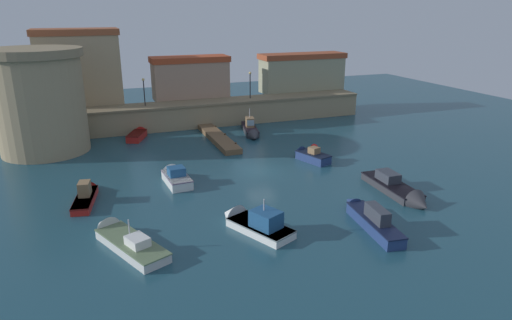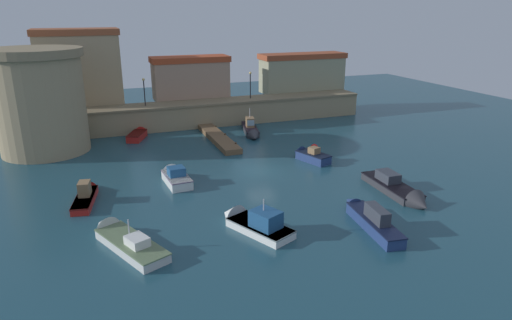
{
  "view_description": "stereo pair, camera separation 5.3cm",
  "coord_description": "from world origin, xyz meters",
  "px_view_note": "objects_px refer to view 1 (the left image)",
  "views": [
    {
      "loc": [
        -13.97,
        -35.39,
        13.7
      ],
      "look_at": [
        0.0,
        1.33,
        0.6
      ],
      "focal_mm": 31.91,
      "sensor_mm": 36.0,
      "label": 1
    },
    {
      "loc": [
        -13.92,
        -35.41,
        13.7
      ],
      "look_at": [
        0.0,
        1.33,
        0.6
      ],
      "focal_mm": 31.91,
      "sensor_mm": 36.0,
      "label": 2
    }
  ],
  "objects_px": {
    "quay_lamp_0": "(144,87)",
    "moored_boat_2": "(251,130)",
    "moored_boat_0": "(309,155)",
    "moored_boat_5": "(87,194)",
    "moored_boat_3": "(138,134)",
    "mooring_buoy_0": "(314,148)",
    "moored_boat_4": "(122,238)",
    "moored_boat_1": "(400,190)",
    "moored_boat_7": "(369,217)",
    "moored_boat_6": "(251,222)",
    "fortress_tower": "(40,101)",
    "moored_boat_8": "(175,176)",
    "quay_lamp_1": "(250,81)"
  },
  "relations": [
    {
      "from": "moored_boat_4",
      "to": "mooring_buoy_0",
      "type": "distance_m",
      "value": 24.82
    },
    {
      "from": "quay_lamp_1",
      "to": "moored_boat_3",
      "type": "xyz_separation_m",
      "value": [
        -14.51,
        -3.33,
        -4.74
      ]
    },
    {
      "from": "mooring_buoy_0",
      "to": "moored_boat_4",
      "type": "bearing_deg",
      "value": -145.86
    },
    {
      "from": "moored_boat_1",
      "to": "moored_boat_3",
      "type": "distance_m",
      "value": 29.24
    },
    {
      "from": "mooring_buoy_0",
      "to": "moored_boat_3",
      "type": "bearing_deg",
      "value": 148.25
    },
    {
      "from": "moored_boat_5",
      "to": "moored_boat_8",
      "type": "relative_size",
      "value": 1.24
    },
    {
      "from": "fortress_tower",
      "to": "moored_boat_7",
      "type": "relative_size",
      "value": 1.4
    },
    {
      "from": "moored_boat_3",
      "to": "moored_boat_5",
      "type": "xyz_separation_m",
      "value": [
        -5.8,
        -16.11,
        0.0
      ]
    },
    {
      "from": "quay_lamp_0",
      "to": "moored_boat_0",
      "type": "relative_size",
      "value": 0.72
    },
    {
      "from": "quay_lamp_0",
      "to": "moored_boat_6",
      "type": "bearing_deg",
      "value": -84.47
    },
    {
      "from": "moored_boat_2",
      "to": "mooring_buoy_0",
      "type": "xyz_separation_m",
      "value": [
        4.29,
        -7.37,
        -0.47
      ]
    },
    {
      "from": "moored_boat_1",
      "to": "moored_boat_8",
      "type": "distance_m",
      "value": 18.08
    },
    {
      "from": "moored_boat_2",
      "to": "moored_boat_8",
      "type": "height_order",
      "value": "moored_boat_2"
    },
    {
      "from": "moored_boat_6",
      "to": "moored_boat_8",
      "type": "bearing_deg",
      "value": -8.38
    },
    {
      "from": "moored_boat_1",
      "to": "fortress_tower",
      "type": "bearing_deg",
      "value": -127.64
    },
    {
      "from": "moored_boat_2",
      "to": "moored_boat_3",
      "type": "height_order",
      "value": "moored_boat_2"
    },
    {
      "from": "quay_lamp_0",
      "to": "moored_boat_5",
      "type": "bearing_deg",
      "value": -110.32
    },
    {
      "from": "moored_boat_1",
      "to": "moored_boat_5",
      "type": "bearing_deg",
      "value": -106.45
    },
    {
      "from": "fortress_tower",
      "to": "quay_lamp_0",
      "type": "bearing_deg",
      "value": 25.84
    },
    {
      "from": "quay_lamp_0",
      "to": "moored_boat_2",
      "type": "height_order",
      "value": "quay_lamp_0"
    },
    {
      "from": "moored_boat_3",
      "to": "mooring_buoy_0",
      "type": "height_order",
      "value": "moored_boat_3"
    },
    {
      "from": "moored_boat_7",
      "to": "quay_lamp_1",
      "type": "bearing_deg",
      "value": 1.68
    },
    {
      "from": "moored_boat_6",
      "to": "mooring_buoy_0",
      "type": "height_order",
      "value": "moored_boat_6"
    },
    {
      "from": "moored_boat_2",
      "to": "moored_boat_8",
      "type": "relative_size",
      "value": 1.47
    },
    {
      "from": "moored_boat_0",
      "to": "moored_boat_5",
      "type": "xyz_separation_m",
      "value": [
        -20.0,
        -2.38,
        -0.07
      ]
    },
    {
      "from": "moored_boat_0",
      "to": "moored_boat_1",
      "type": "relative_size",
      "value": 0.6
    },
    {
      "from": "moored_boat_6",
      "to": "moored_boat_7",
      "type": "relative_size",
      "value": 0.83
    },
    {
      "from": "moored_boat_0",
      "to": "quay_lamp_0",
      "type": "bearing_deg",
      "value": 18.39
    },
    {
      "from": "moored_boat_7",
      "to": "mooring_buoy_0",
      "type": "relative_size",
      "value": 9.38
    },
    {
      "from": "fortress_tower",
      "to": "moored_boat_3",
      "type": "height_order",
      "value": "fortress_tower"
    },
    {
      "from": "moored_boat_3",
      "to": "moored_boat_8",
      "type": "bearing_deg",
      "value": -151.68
    },
    {
      "from": "moored_boat_5",
      "to": "moored_boat_4",
      "type": "bearing_deg",
      "value": -156.64
    },
    {
      "from": "quay_lamp_0",
      "to": "moored_boat_3",
      "type": "distance_m",
      "value": 5.9
    },
    {
      "from": "quay_lamp_0",
      "to": "moored_boat_6",
      "type": "distance_m",
      "value": 28.93
    },
    {
      "from": "quay_lamp_0",
      "to": "mooring_buoy_0",
      "type": "distance_m",
      "value": 21.01
    },
    {
      "from": "quay_lamp_1",
      "to": "quay_lamp_0",
      "type": "bearing_deg",
      "value": -180.0
    },
    {
      "from": "moored_boat_4",
      "to": "moored_boat_6",
      "type": "bearing_deg",
      "value": -119.79
    },
    {
      "from": "moored_boat_3",
      "to": "moored_boat_8",
      "type": "distance_m",
      "value": 14.89
    },
    {
      "from": "moored_boat_2",
      "to": "moored_boat_6",
      "type": "distance_m",
      "value": 23.65
    },
    {
      "from": "moored_boat_6",
      "to": "moored_boat_7",
      "type": "bearing_deg",
      "value": -131.9
    },
    {
      "from": "quay_lamp_1",
      "to": "moored_boat_1",
      "type": "height_order",
      "value": "quay_lamp_1"
    },
    {
      "from": "quay_lamp_0",
      "to": "moored_boat_5",
      "type": "xyz_separation_m",
      "value": [
        -7.2,
        -19.44,
        -4.66
      ]
    },
    {
      "from": "quay_lamp_1",
      "to": "moored_boat_8",
      "type": "xyz_separation_m",
      "value": [
        -13.36,
        -18.18,
        -4.65
      ]
    },
    {
      "from": "moored_boat_7",
      "to": "moored_boat_3",
      "type": "bearing_deg",
      "value": 30.02
    },
    {
      "from": "quay_lamp_0",
      "to": "mooring_buoy_0",
      "type": "bearing_deg",
      "value": -41.84
    },
    {
      "from": "moored_boat_2",
      "to": "mooring_buoy_0",
      "type": "distance_m",
      "value": 8.54
    },
    {
      "from": "moored_boat_6",
      "to": "moored_boat_1",
      "type": "bearing_deg",
      "value": -109.57
    },
    {
      "from": "quay_lamp_1",
      "to": "moored_boat_6",
      "type": "height_order",
      "value": "quay_lamp_1"
    },
    {
      "from": "moored_boat_1",
      "to": "mooring_buoy_0",
      "type": "height_order",
      "value": "moored_boat_1"
    },
    {
      "from": "moored_boat_0",
      "to": "mooring_buoy_0",
      "type": "distance_m",
      "value": 4.23
    }
  ]
}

